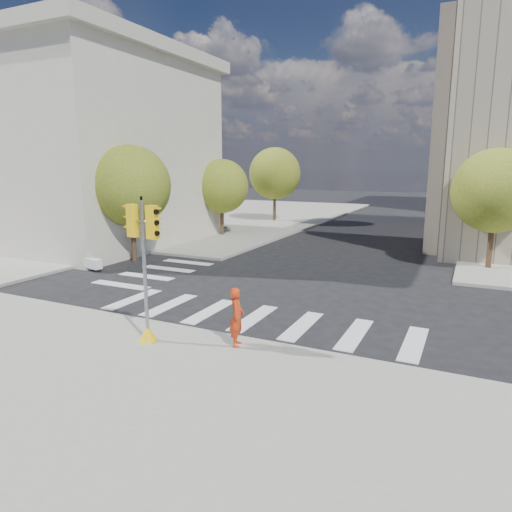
% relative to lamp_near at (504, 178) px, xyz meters
% --- Properties ---
extents(ground, '(160.00, 160.00, 0.00)m').
position_rel_lamp_near_xyz_m(ground, '(-8.00, -14.00, -4.58)').
color(ground, black).
rests_on(ground, ground).
extents(sidewalk_near, '(30.00, 14.00, 0.15)m').
position_rel_lamp_near_xyz_m(sidewalk_near, '(-8.00, -25.00, -4.50)').
color(sidewalk_near, gray).
rests_on(sidewalk_near, ground).
extents(sidewalk_far_left, '(28.00, 40.00, 0.15)m').
position_rel_lamp_near_xyz_m(sidewalk_far_left, '(-28.00, 12.00, -4.50)').
color(sidewalk_far_left, gray).
rests_on(sidewalk_far_left, ground).
extents(classical_building, '(19.00, 15.00, 12.70)m').
position_rel_lamp_near_xyz_m(classical_building, '(-28.00, -6.00, 1.86)').
color(classical_building, beige).
rests_on(classical_building, ground).
extents(tree_lw_near, '(4.40, 4.40, 6.41)m').
position_rel_lamp_near_xyz_m(tree_lw_near, '(-18.50, -10.00, -0.38)').
color(tree_lw_near, '#382616').
rests_on(tree_lw_near, ground).
extents(tree_lw_mid, '(4.00, 4.00, 5.77)m').
position_rel_lamp_near_xyz_m(tree_lw_mid, '(-18.50, 0.00, -0.82)').
color(tree_lw_mid, '#382616').
rests_on(tree_lw_mid, ground).
extents(tree_lw_far, '(4.80, 4.80, 6.95)m').
position_rel_lamp_near_xyz_m(tree_lw_far, '(-18.50, 10.00, -0.04)').
color(tree_lw_far, '#382616').
rests_on(tree_lw_far, ground).
extents(tree_re_near, '(4.20, 4.20, 6.16)m').
position_rel_lamp_near_xyz_m(tree_re_near, '(-0.50, -4.00, -0.53)').
color(tree_re_near, '#382616').
rests_on(tree_re_near, ground).
extents(tree_re_mid, '(4.60, 4.60, 6.66)m').
position_rel_lamp_near_xyz_m(tree_re_mid, '(-0.50, 8.00, -0.23)').
color(tree_re_mid, '#382616').
rests_on(tree_re_mid, ground).
extents(tree_re_far, '(4.00, 4.00, 5.88)m').
position_rel_lamp_near_xyz_m(tree_re_far, '(-0.50, 20.00, -0.71)').
color(tree_re_far, '#382616').
rests_on(tree_re_far, ground).
extents(lamp_near, '(0.35, 0.18, 8.11)m').
position_rel_lamp_near_xyz_m(lamp_near, '(0.00, 0.00, 0.00)').
color(lamp_near, black).
rests_on(lamp_near, sidewalk_far_right).
extents(lamp_far, '(0.35, 0.18, 8.11)m').
position_rel_lamp_near_xyz_m(lamp_far, '(0.00, 14.00, 0.00)').
color(lamp_far, black).
rests_on(lamp_far, sidewalk_far_right).
extents(traffic_signal, '(1.08, 0.56, 4.30)m').
position_rel_lamp_near_xyz_m(traffic_signal, '(-9.87, -19.57, -2.62)').
color(traffic_signal, yellow).
rests_on(traffic_signal, sidewalk_near).
extents(photographer, '(0.62, 0.74, 1.74)m').
position_rel_lamp_near_xyz_m(photographer, '(-7.31, -18.74, -3.56)').
color(photographer, red).
rests_on(photographer, sidewalk_near).
extents(planter_wall, '(5.93, 1.76, 0.50)m').
position_rel_lamp_near_xyz_m(planter_wall, '(-21.09, -12.36, -4.18)').
color(planter_wall, white).
rests_on(planter_wall, sidewalk_left_near).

